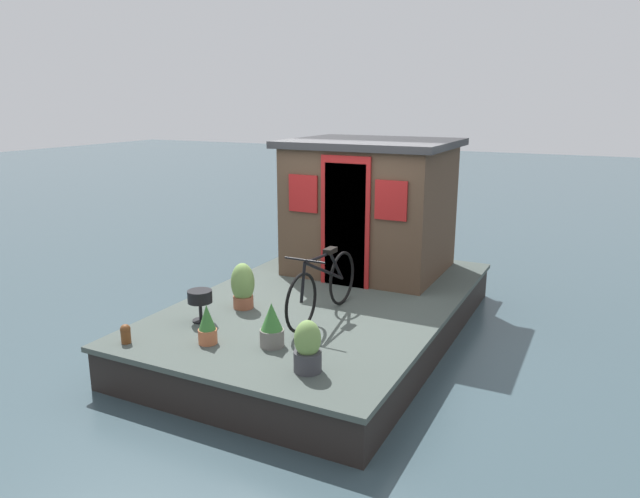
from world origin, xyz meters
The scene contains 10 objects.
ground_plane centered at (0.00, 0.00, 0.00)m, with size 60.00×60.00×0.00m, color #384C54.
houseboat_deck centered at (0.00, 0.00, 0.26)m, with size 5.19×3.22×0.52m.
houseboat_cabin centered at (1.48, 0.00, 1.51)m, with size 2.01×2.35×1.96m.
bicycle centered at (-0.66, -0.27, 0.90)m, with size 1.72×0.50×0.82m.
potted_plant_thyme centered at (-1.91, 0.48, 0.72)m, with size 0.20×0.20×0.43m.
potted_plant_basil centered at (-0.82, 0.76, 0.80)m, with size 0.29×0.29×0.57m.
potted_plant_geranium centered at (-2.03, -0.78, 0.76)m, with size 0.27×0.27×0.51m.
potted_plant_ivy centered at (-1.67, -0.17, 0.75)m, with size 0.26×0.26×0.48m.
charcoal_grill centered at (-1.43, 0.94, 0.80)m, with size 0.29×0.29×0.38m.
mooring_bollard centered at (-2.30, 1.26, 0.63)m, with size 0.11×0.11×0.21m.
Camera 1 is at (-6.58, -3.18, 3.03)m, focal length 32.95 mm.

